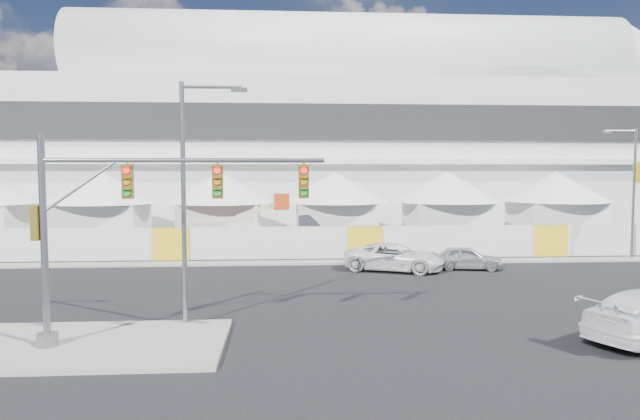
{
  "coord_description": "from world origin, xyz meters",
  "views": [
    {
      "loc": [
        0.85,
        -20.89,
        5.52
      ],
      "look_at": [
        2.89,
        10.0,
        3.36
      ],
      "focal_mm": 32.0,
      "sensor_mm": 36.0,
      "label": 1
    }
  ],
  "objects": [
    {
      "name": "stadium",
      "position": [
        8.71,
        41.5,
        9.45
      ],
      "size": [
        80.0,
        24.8,
        21.98
      ],
      "color": "silver",
      "rests_on": "ground"
    },
    {
      "name": "tent_row",
      "position": [
        0.5,
        24.0,
        3.15
      ],
      "size": [
        53.4,
        8.4,
        5.4
      ],
      "color": "white",
      "rests_on": "ground"
    },
    {
      "name": "lot_car_c",
      "position": [
        -15.23,
        19.33,
        0.69
      ],
      "size": [
        2.21,
        4.89,
        1.39
      ],
      "primitive_type": "imported",
      "rotation": [
        0.0,
        0.0,
        1.63
      ],
      "color": "#9E9DA2",
      "rests_on": "ground"
    },
    {
      "name": "lot_car_a",
      "position": [
        21.89,
        18.91,
        0.69
      ],
      "size": [
        2.02,
        4.36,
        1.38
      ],
      "primitive_type": "imported",
      "rotation": [
        0.0,
        0.0,
        1.44
      ],
      "color": "silver",
      "rests_on": "ground"
    },
    {
      "name": "hoarding_fence",
      "position": [
        6.0,
        14.5,
        1.0
      ],
      "size": [
        70.0,
        0.25,
        2.0
      ],
      "primitive_type": "cube",
      "color": "silver",
      "rests_on": "ground"
    },
    {
      "name": "median_island",
      "position": [
        -6.0,
        -3.0,
        0.07
      ],
      "size": [
        10.0,
        5.0,
        0.15
      ],
      "primitive_type": "cube",
      "color": "gray",
      "rests_on": "ground"
    },
    {
      "name": "far_curb",
      "position": [
        20.0,
        12.5,
        0.06
      ],
      "size": [
        80.0,
        1.2,
        0.12
      ],
      "primitive_type": "cube",
      "color": "gray",
      "rests_on": "ground"
    },
    {
      "name": "ground",
      "position": [
        0.0,
        0.0,
        0.0
      ],
      "size": [
        160.0,
        160.0,
        0.0
      ],
      "primitive_type": "plane",
      "color": "black",
      "rests_on": "ground"
    },
    {
      "name": "streetlight_curb",
      "position": [
        22.07,
        12.5,
        4.7
      ],
      "size": [
        2.39,
        0.54,
        8.08
      ],
      "color": "slate",
      "rests_on": "ground"
    },
    {
      "name": "sedan_silver",
      "position": [
        11.04,
        9.93,
        0.65
      ],
      "size": [
        2.13,
        4.03,
        1.31
      ],
      "primitive_type": "imported",
      "rotation": [
        0.0,
        0.0,
        1.41
      ],
      "color": "silver",
      "rests_on": "ground"
    },
    {
      "name": "pickup_curb",
      "position": [
        6.98,
        9.8,
        0.75
      ],
      "size": [
        4.29,
        5.95,
        1.5
      ],
      "primitive_type": "imported",
      "rotation": [
        0.0,
        0.0,
        1.2
      ],
      "color": "silver",
      "rests_on": "ground"
    },
    {
      "name": "traffic_mast",
      "position": [
        -4.33,
        -3.28,
        3.8
      ],
      "size": [
        8.82,
        0.63,
        6.48
      ],
      "color": "slate",
      "rests_on": "median_island"
    },
    {
      "name": "streetlight_median",
      "position": [
        -2.37,
        -0.8,
        4.98
      ],
      "size": [
        2.33,
        0.23,
        8.42
      ],
      "color": "gray",
      "rests_on": "median_island"
    },
    {
      "name": "boom_lift",
      "position": [
        -3.66,
        17.72,
        1.05
      ],
      "size": [
        7.8,
        2.19,
        3.91
      ],
      "rotation": [
        0.0,
        0.0,
        0.12
      ],
      "color": "#C23D12",
      "rests_on": "ground"
    }
  ]
}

